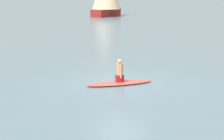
# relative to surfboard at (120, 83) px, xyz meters

# --- Properties ---
(ground_plane) EXTENTS (400.00, 400.00, 0.00)m
(ground_plane) POSITION_rel_surfboard_xyz_m (-0.25, -0.22, -0.06)
(ground_plane) COLOR slate
(surfboard) EXTENTS (3.00, 2.17, 0.12)m
(surfboard) POSITION_rel_surfboard_xyz_m (0.00, 0.00, 0.00)
(surfboard) COLOR #D84C3F
(surfboard) RESTS_ON ground
(person_paddler) EXTENTS (0.42, 0.42, 1.01)m
(person_paddler) POSITION_rel_surfboard_xyz_m (0.00, 0.00, 0.52)
(person_paddler) COLOR #A51E23
(person_paddler) RESTS_ON surfboard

